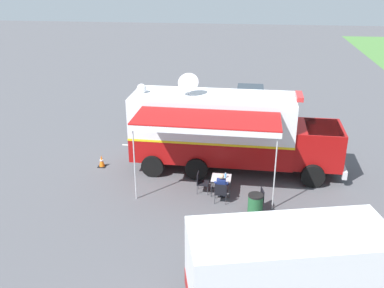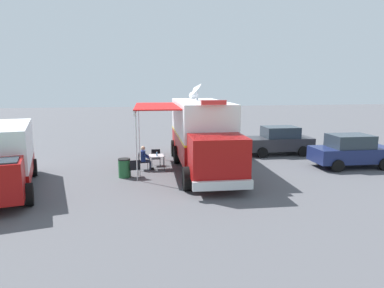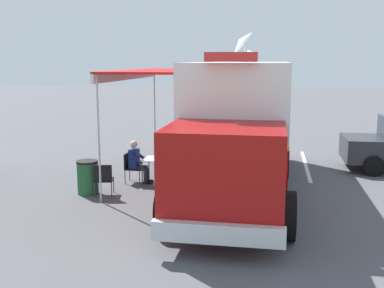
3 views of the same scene
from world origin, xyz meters
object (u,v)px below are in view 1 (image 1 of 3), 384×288
object	(u,v)px
command_truck	(229,130)
car_behind_truck	(183,111)
folding_chair_spare_by_truck	(259,198)
water_bottle	(225,175)
car_far_corner	(250,101)
folding_table	(221,179)
trash_bin	(255,205)
folding_chair_at_table	(221,191)
seated_responder	(221,186)
folding_chair_beside_table	(201,181)
support_truck	(307,273)
traffic_cone	(102,161)

from	to	relation	value
command_truck	car_behind_truck	bearing A→B (deg)	-152.75
folding_chair_spare_by_truck	car_behind_truck	size ratio (longest dim) A/B	0.21
water_bottle	car_far_corner	xyz separation A→B (m)	(-10.26, 1.08, 0.05)
folding_table	trash_bin	bearing A→B (deg)	40.09
folding_chair_at_table	seated_responder	size ratio (longest dim) A/B	0.70
folding_chair_beside_table	seated_responder	bearing A→B (deg)	54.96
command_truck	seated_responder	world-z (taller)	command_truck
folding_table	seated_responder	xyz separation A→B (m)	(0.61, 0.03, -0.02)
water_bottle	car_far_corner	world-z (taller)	car_far_corner
car_behind_truck	car_far_corner	bearing A→B (deg)	122.24
car_behind_truck	seated_responder	bearing A→B (deg)	17.54
water_bottle	seated_responder	distance (m)	0.66
seated_responder	support_truck	world-z (taller)	support_truck
folding_chair_beside_table	car_far_corner	bearing A→B (deg)	168.47
seated_responder	car_far_corner	bearing A→B (deg)	173.64
water_bottle	folding_chair_at_table	size ratio (longest dim) A/B	0.26
water_bottle	folding_chair_at_table	world-z (taller)	water_bottle
folding_chair_at_table	car_behind_truck	size ratio (longest dim) A/B	0.21
car_behind_truck	trash_bin	bearing A→B (deg)	22.96
command_truck	folding_table	distance (m)	2.68
folding_chair_beside_table	support_truck	size ratio (longest dim) A/B	0.12
folding_table	folding_chair_spare_by_truck	world-z (taller)	folding_chair_spare_by_truck
command_truck	folding_chair_beside_table	world-z (taller)	command_truck
support_truck	command_truck	bearing A→B (deg)	-164.96
folding_chair_beside_table	seated_responder	distance (m)	1.09
folding_table	traffic_cone	xyz separation A→B (m)	(-1.93, -5.70, -0.39)
trash_bin	folding_table	bearing A→B (deg)	-139.91
traffic_cone	folding_table	bearing A→B (deg)	71.25
folding_chair_spare_by_truck	trash_bin	world-z (taller)	trash_bin
support_truck	folding_table	bearing A→B (deg)	-158.52
support_truck	car_behind_truck	distance (m)	15.27
folding_chair_beside_table	car_far_corner	world-z (taller)	car_far_corner
folding_table	support_truck	size ratio (longest dim) A/B	0.12
folding_table	water_bottle	distance (m)	0.23
trash_bin	car_behind_truck	bearing A→B (deg)	-157.04
folding_chair_at_table	support_truck	world-z (taller)	support_truck
folding_chair_spare_by_truck	car_far_corner	size ratio (longest dim) A/B	0.21
support_truck	traffic_cone	bearing A→B (deg)	-135.67
trash_bin	car_behind_truck	size ratio (longest dim) A/B	0.22
folding_chair_at_table	folding_chair_spare_by_truck	bearing A→B (deg)	77.47
folding_chair_spare_by_truck	folding_chair_beside_table	bearing A→B (deg)	-115.67
water_bottle	folding_chair_spare_by_truck	distance (m)	1.80
folding_chair_beside_table	car_behind_truck	world-z (taller)	car_behind_truck
folding_chair_beside_table	car_far_corner	xyz separation A→B (m)	(-10.26, 2.09, 0.37)
traffic_cone	car_far_corner	xyz separation A→B (m)	(-8.34, 6.94, 0.60)
command_truck	folding_chair_at_table	xyz separation A→B (m)	(3.15, -0.16, -1.43)
seated_responder	car_far_corner	xyz separation A→B (m)	(-10.88, 1.21, 0.23)
command_truck	folding_chair_beside_table	size ratio (longest dim) A/B	11.00
folding_table	folding_chair_at_table	size ratio (longest dim) A/B	0.95
trash_bin	car_behind_truck	distance (m)	10.27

